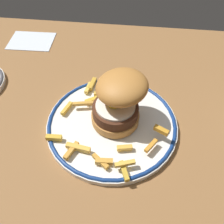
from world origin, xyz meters
TOP-DOWN VIEW (x-y plane):
  - ground_plane at (0.00, 0.00)cm, footprint 113.22×81.76cm
  - dinner_plate at (3.04, -0.59)cm, footprint 27.49×27.49cm
  - burger at (4.20, 0.74)cm, footprint 11.85×11.77cm
  - fries_pile at (0.50, -2.40)cm, footprint 23.74×25.69cm
  - napkin at (-24.54, 28.47)cm, footprint 13.20×10.11cm

SIDE VIEW (x-z plane):
  - ground_plane at x=0.00cm, z-range -4.00..0.00cm
  - napkin at x=-24.54cm, z-range 0.00..0.40cm
  - dinner_plate at x=3.04cm, z-range 0.04..1.64cm
  - fries_pile at x=0.50cm, z-range 0.85..3.63cm
  - burger at x=4.20cm, z-range 1.47..12.61cm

